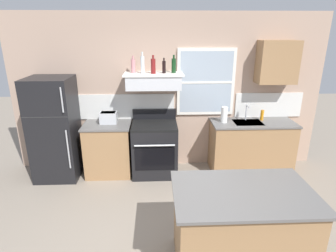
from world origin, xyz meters
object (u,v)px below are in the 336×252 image
object	(u,v)px
bottle_dark_green_wine	(174,65)
kitchen_island	(240,229)
toaster	(109,117)
bottle_rose_pink	(133,66)
bottle_balsamic_dark	(164,67)
bottle_clear_tall	(143,64)
refrigerator	(55,129)
stove_range	(155,148)
bottle_red_label_wine	(153,66)
dish_soap_bottle	(262,115)
paper_towel_roll	(224,115)

from	to	relation	value
bottle_dark_green_wine	kitchen_island	world-z (taller)	bottle_dark_green_wine
toaster	bottle_dark_green_wine	xyz separation A→B (m)	(1.10, 0.03, 0.86)
bottle_rose_pink	bottle_balsamic_dark	xyz separation A→B (m)	(0.50, -0.05, -0.01)
bottle_rose_pink	bottle_dark_green_wine	distance (m)	0.65
toaster	bottle_clear_tall	size ratio (longest dim) A/B	0.88
refrigerator	kitchen_island	distance (m)	3.31
bottle_balsamic_dark	bottle_clear_tall	bearing A→B (deg)	-177.07
stove_range	bottle_clear_tall	size ratio (longest dim) A/B	3.23
bottle_rose_pink	kitchen_island	size ratio (longest dim) A/B	0.19
refrigerator	stove_range	distance (m)	1.70
bottle_clear_tall	kitchen_island	world-z (taller)	bottle_clear_tall
stove_range	kitchen_island	size ratio (longest dim) A/B	0.78
toaster	bottle_rose_pink	distance (m)	0.96
bottle_balsamic_dark	stove_range	bearing A→B (deg)	-150.87
toaster	bottle_red_label_wine	size ratio (longest dim) A/B	1.03
bottle_clear_tall	dish_soap_bottle	xyz separation A→B (m)	(2.05, 0.06, -0.89)
refrigerator	bottle_red_label_wine	distance (m)	1.93
toaster	bottle_red_label_wine	distance (m)	1.15
stove_range	dish_soap_bottle	world-z (taller)	same
bottle_rose_pink	bottle_red_label_wine	distance (m)	0.34
refrigerator	kitchen_island	size ratio (longest dim) A/B	1.22
paper_towel_roll	kitchen_island	distance (m)	2.24
bottle_dark_green_wine	kitchen_island	size ratio (longest dim) A/B	0.20
bottle_clear_tall	kitchen_island	distance (m)	2.82
dish_soap_bottle	bottle_dark_green_wine	bearing A→B (deg)	-179.39
stove_range	bottle_red_label_wine	distance (m)	1.40
refrigerator	bottle_red_label_wine	bearing A→B (deg)	2.46
bottle_dark_green_wine	dish_soap_bottle	world-z (taller)	bottle_dark_green_wine
kitchen_island	paper_towel_roll	bearing A→B (deg)	82.02
stove_range	paper_towel_roll	distance (m)	1.32
toaster	bottle_dark_green_wine	world-z (taller)	bottle_dark_green_wine
paper_towel_roll	bottle_dark_green_wine	bearing A→B (deg)	174.46
refrigerator	paper_towel_roll	xyz separation A→B (m)	(2.84, 0.06, 0.19)
bottle_rose_pink	bottle_clear_tall	bearing A→B (deg)	-24.26
refrigerator	bottle_dark_green_wine	bearing A→B (deg)	4.16
stove_range	dish_soap_bottle	distance (m)	1.96
bottle_clear_tall	bottle_red_label_wine	world-z (taller)	bottle_clear_tall
bottle_balsamic_dark	refrigerator	bearing A→B (deg)	-176.33
kitchen_island	bottle_rose_pink	bearing A→B (deg)	118.33
toaster	dish_soap_bottle	bearing A→B (deg)	1.08
bottle_clear_tall	bottle_rose_pink	bearing A→B (deg)	155.74
paper_towel_roll	stove_range	bearing A→B (deg)	-178.20
stove_range	bottle_balsamic_dark	size ratio (longest dim) A/B	4.52
toaster	bottle_rose_pink	xyz separation A→B (m)	(0.45, 0.06, 0.85)
bottle_red_label_wine	paper_towel_roll	bearing A→B (deg)	-0.50
refrigerator	bottle_balsamic_dark	bearing A→B (deg)	3.67
toaster	bottle_clear_tall	distance (m)	1.06
stove_range	paper_towel_roll	size ratio (longest dim) A/B	4.04
refrigerator	toaster	bearing A→B (deg)	7.16
refrigerator	bottle_rose_pink	distance (m)	1.67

